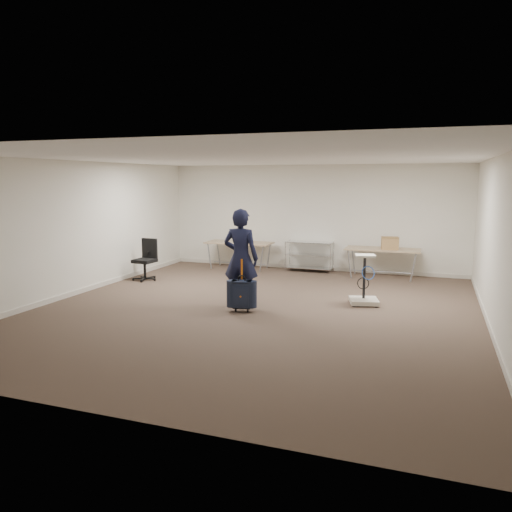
% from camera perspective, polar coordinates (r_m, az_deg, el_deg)
% --- Properties ---
extents(ground, '(9.00, 9.00, 0.00)m').
position_cam_1_polar(ground, '(9.38, -0.02, -6.17)').
color(ground, '#403026').
rests_on(ground, ground).
extents(room_shell, '(8.00, 9.00, 9.00)m').
position_cam_1_polar(room_shell, '(10.64, 2.50, -4.10)').
color(room_shell, silver).
rests_on(room_shell, ground).
extents(folding_table_left, '(1.80, 0.75, 0.73)m').
position_cam_1_polar(folding_table_left, '(13.54, -1.95, 1.38)').
color(folding_table_left, '#987A5D').
rests_on(folding_table_left, ground).
extents(folding_table_right, '(1.80, 0.75, 0.73)m').
position_cam_1_polar(folding_table_right, '(12.66, 14.26, 0.59)').
color(folding_table_right, '#987A5D').
rests_on(folding_table_right, ground).
extents(wire_shelf, '(1.22, 0.47, 0.80)m').
position_cam_1_polar(wire_shelf, '(13.24, 6.13, 0.13)').
color(wire_shelf, silver).
rests_on(wire_shelf, ground).
extents(person, '(0.69, 0.45, 1.88)m').
position_cam_1_polar(person, '(9.45, -1.75, -0.24)').
color(person, black).
rests_on(person, ground).
extents(suitcase, '(0.39, 0.27, 0.98)m').
position_cam_1_polar(suitcase, '(9.16, -1.64, -4.38)').
color(suitcase, black).
rests_on(suitcase, ground).
extents(office_chair, '(0.60, 0.60, 0.99)m').
position_cam_1_polar(office_chair, '(12.37, -12.48, -1.29)').
color(office_chair, black).
rests_on(office_chair, ground).
extents(equipment_cart, '(0.65, 0.65, 0.98)m').
position_cam_1_polar(equipment_cart, '(9.97, 12.26, -3.96)').
color(equipment_cart, beige).
rests_on(equipment_cart, ground).
extents(cardboard_box, '(0.44, 0.36, 0.30)m').
position_cam_1_polar(cardboard_box, '(12.54, 15.05, 1.43)').
color(cardboard_box, '#986C46').
rests_on(cardboard_box, folding_table_right).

